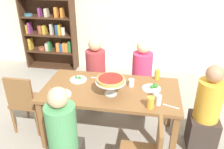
# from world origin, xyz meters

# --- Properties ---
(ground_plane) EXTENTS (12.00, 12.00, 0.00)m
(ground_plane) POSITION_xyz_m (0.00, 0.00, 0.00)
(ground_plane) COLOR gray
(rear_partition) EXTENTS (8.00, 0.12, 2.80)m
(rear_partition) POSITION_xyz_m (0.00, 2.20, 1.40)
(rear_partition) COLOR beige
(rear_partition) RESTS_ON ground_plane
(dining_table) EXTENTS (1.68, 0.85, 0.74)m
(dining_table) POSITION_xyz_m (0.00, 0.00, 0.65)
(dining_table) COLOR brown
(dining_table) RESTS_ON ground_plane
(bookshelf) EXTENTS (1.10, 0.30, 2.21)m
(bookshelf) POSITION_xyz_m (-1.67, 2.01, 1.19)
(bookshelf) COLOR #422819
(bookshelf) RESTS_ON ground_plane
(diner_near_left) EXTENTS (0.34, 0.34, 1.15)m
(diner_near_left) POSITION_xyz_m (-0.35, -0.75, 0.49)
(diner_near_left) COLOR #382D28
(diner_near_left) RESTS_ON ground_plane
(diner_far_right) EXTENTS (0.34, 0.34, 1.15)m
(diner_far_right) POSITION_xyz_m (0.35, 0.73, 0.49)
(diner_far_right) COLOR #382D28
(diner_far_right) RESTS_ON ground_plane
(diner_head_east) EXTENTS (0.34, 0.34, 1.15)m
(diner_head_east) POSITION_xyz_m (1.17, -0.00, 0.49)
(diner_head_east) COLOR #382D28
(diner_head_east) RESTS_ON ground_plane
(diner_far_left) EXTENTS (0.34, 0.34, 1.15)m
(diner_far_left) POSITION_xyz_m (-0.36, 0.71, 0.49)
(diner_far_left) COLOR #382D28
(diner_far_left) RESTS_ON ground_plane
(chair_head_west) EXTENTS (0.40, 0.40, 0.87)m
(chair_head_west) POSITION_xyz_m (-1.15, -0.07, 0.49)
(chair_head_west) COLOR brown
(chair_head_west) RESTS_ON ground_plane
(deep_dish_pizza_stand) EXTENTS (0.36, 0.36, 0.22)m
(deep_dish_pizza_stand) POSITION_xyz_m (0.02, -0.12, 0.92)
(deep_dish_pizza_stand) COLOR silver
(deep_dish_pizza_stand) RESTS_ON dining_table
(salad_plate_near_diner) EXTENTS (0.25, 0.25, 0.07)m
(salad_plate_near_diner) POSITION_xyz_m (-0.56, -0.25, 0.76)
(salad_plate_near_diner) COLOR white
(salad_plate_near_diner) RESTS_ON dining_table
(salad_plate_far_diner) EXTENTS (0.23, 0.23, 0.07)m
(salad_plate_far_diner) POSITION_xyz_m (0.51, 0.09, 0.76)
(salad_plate_far_diner) COLOR white
(salad_plate_far_diner) RESTS_ON dining_table
(salad_plate_spare) EXTENTS (0.22, 0.22, 0.05)m
(salad_plate_spare) POSITION_xyz_m (-0.46, 0.15, 0.75)
(salad_plate_spare) COLOR white
(salad_plate_spare) RESTS_ON dining_table
(beer_glass_amber_tall) EXTENTS (0.08, 0.08, 0.13)m
(beer_glass_amber_tall) POSITION_xyz_m (0.49, -0.32, 0.81)
(beer_glass_amber_tall) COLOR gold
(beer_glass_amber_tall) RESTS_ON dining_table
(beer_glass_amber_short) EXTENTS (0.07, 0.07, 0.14)m
(beer_glass_amber_short) POSITION_xyz_m (0.56, 0.35, 0.81)
(beer_glass_amber_short) COLOR gold
(beer_glass_amber_short) RESTS_ON dining_table
(water_glass_clear_near) EXTENTS (0.07, 0.07, 0.10)m
(water_glass_clear_near) POSITION_xyz_m (0.55, -0.12, 0.79)
(water_glass_clear_near) COLOR white
(water_glass_clear_near) RESTS_ON dining_table
(water_glass_clear_far) EXTENTS (0.07, 0.07, 0.10)m
(water_glass_clear_far) POSITION_xyz_m (0.24, 0.11, 0.79)
(water_glass_clear_far) COLOR white
(water_glass_clear_far) RESTS_ON dining_table
(water_glass_clear_spare) EXTENTS (0.06, 0.06, 0.12)m
(water_glass_clear_spare) POSITION_xyz_m (0.58, -0.24, 0.80)
(water_glass_clear_spare) COLOR white
(water_glass_clear_spare) RESTS_ON dining_table
(cutlery_fork_near) EXTENTS (0.18, 0.07, 0.00)m
(cutlery_fork_near) POSITION_xyz_m (0.72, -0.26, 0.74)
(cutlery_fork_near) COLOR silver
(cutlery_fork_near) RESTS_ON dining_table
(cutlery_knife_near) EXTENTS (0.18, 0.02, 0.00)m
(cutlery_knife_near) POSITION_xyz_m (-0.23, 0.26, 0.74)
(cutlery_knife_near) COLOR silver
(cutlery_knife_near) RESTS_ON dining_table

